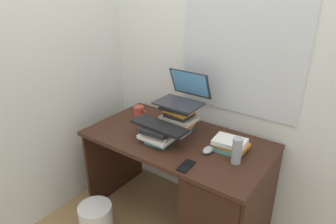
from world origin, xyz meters
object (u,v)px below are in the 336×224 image
object	(u,v)px
mug	(139,112)
water_bottle	(237,151)
keyboard	(159,126)
computer_mouse	(208,150)
wastebasket	(96,221)
cell_phone	(186,166)
book_stack_side	(231,145)
laptop	(183,95)
book_stack_tall	(178,118)
book_stack_keyboard_riser	(159,135)
desk	(214,195)

from	to	relation	value
mug	water_bottle	size ratio (longest dim) A/B	0.73
keyboard	water_bottle	size ratio (longest dim) A/B	2.47
computer_mouse	wastebasket	distance (m)	1.02
computer_mouse	wastebasket	xyz separation A→B (m)	(-0.66, -0.46, -0.63)
water_bottle	cell_phone	world-z (taller)	water_bottle
book_stack_side	laptop	xyz separation A→B (m)	(-0.42, 0.06, 0.25)
cell_phone	wastebasket	size ratio (longest dim) A/B	0.51
keyboard	mug	world-z (taller)	keyboard
book_stack_tall	book_stack_side	world-z (taller)	book_stack_tall
book_stack_keyboard_riser	laptop	size ratio (longest dim) A/B	0.72
book_stack_tall	cell_phone	size ratio (longest dim) A/B	1.83
laptop	mug	distance (m)	0.49
mug	cell_phone	xyz separation A→B (m)	(0.71, -0.38, -0.04)
book_stack_keyboard_riser	cell_phone	size ratio (longest dim) A/B	1.70
book_stack_tall	laptop	bearing A→B (deg)	86.48
book_stack_side	water_bottle	world-z (taller)	water_bottle
book_stack_keyboard_riser	laptop	distance (m)	0.34
wastebasket	book_stack_keyboard_riser	bearing A→B (deg)	49.51
computer_mouse	mug	bearing A→B (deg)	167.99
desk	mug	size ratio (longest dim) A/B	10.75
computer_mouse	mug	distance (m)	0.75
laptop	wastebasket	size ratio (longest dim) A/B	1.20
cell_phone	desk	bearing A→B (deg)	66.59
book_stack_side	book_stack_tall	bearing A→B (deg)	179.71
laptop	wastebasket	world-z (taller)	laptop
book_stack_keyboard_riser	cell_phone	xyz separation A→B (m)	(0.32, -0.14, -0.06)
desk	laptop	distance (m)	0.75
keyboard	mug	distance (m)	0.46
book_stack_side	mug	world-z (taller)	mug
book_stack_keyboard_riser	book_stack_side	size ratio (longest dim) A/B	1.01
water_bottle	book_stack_keyboard_riser	bearing A→B (deg)	-172.05
desk	laptop	world-z (taller)	laptop
desk	wastebasket	size ratio (longest dim) A/B	4.97
desk	keyboard	size ratio (longest dim) A/B	3.18
laptop	book_stack_tall	bearing A→B (deg)	-93.52
book_stack_keyboard_riser	wastebasket	xyz separation A→B (m)	(-0.32, -0.37, -0.67)
keyboard	desk	bearing A→B (deg)	14.88
book_stack_tall	laptop	world-z (taller)	laptop
keyboard	cell_phone	xyz separation A→B (m)	(0.32, -0.15, -0.12)
book_stack_side	computer_mouse	bearing A→B (deg)	-132.74
book_stack_side	keyboard	distance (m)	0.50
book_stack_side	water_bottle	size ratio (longest dim) A/B	1.35
computer_mouse	wastebasket	size ratio (longest dim) A/B	0.39
laptop	computer_mouse	distance (m)	0.45
desk	water_bottle	distance (m)	0.45
book_stack_tall	desk	bearing A→B (deg)	-15.56
computer_mouse	book_stack_keyboard_riser	bearing A→B (deg)	-166.44
book_stack_keyboard_riser	computer_mouse	world-z (taller)	book_stack_keyboard_riser
laptop	mug	bearing A→B (deg)	-177.94
book_stack_keyboard_riser	mug	size ratio (longest dim) A/B	1.86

